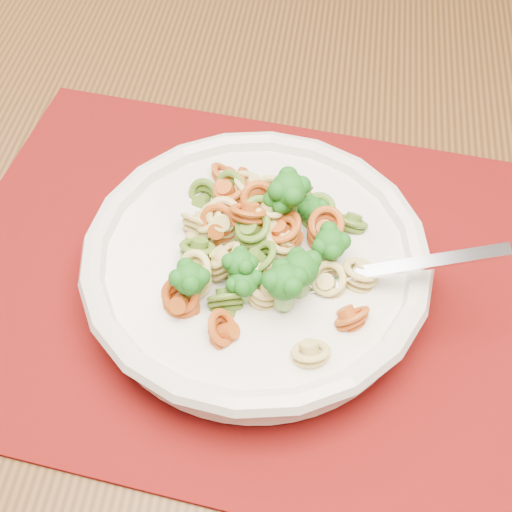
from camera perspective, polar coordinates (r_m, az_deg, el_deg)
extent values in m
cube|color=#4E2E1A|center=(1.29, -6.00, -18.05)|extent=(4.00, 4.00, 0.01)
cube|color=brown|center=(0.64, -2.50, 1.22)|extent=(1.67, 1.36, 0.04)
cube|color=#5F0F04|center=(0.59, -1.15, -1.70)|extent=(0.60, 0.55, 0.00)
cylinder|color=beige|center=(0.58, 0.00, -2.14)|extent=(0.12, 0.12, 0.01)
cylinder|color=beige|center=(0.56, 0.00, -0.95)|extent=(0.25, 0.25, 0.03)
torus|color=beige|center=(0.55, 0.00, 0.04)|extent=(0.27, 0.27, 0.02)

